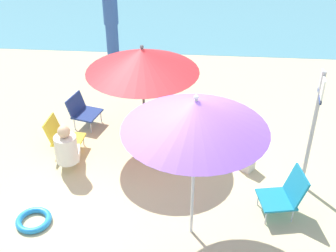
{
  "coord_description": "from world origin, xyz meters",
  "views": [
    {
      "loc": [
        0.73,
        -5.0,
        4.45
      ],
      "look_at": [
        0.25,
        0.82,
        0.7
      ],
      "focal_mm": 47.77,
      "sensor_mm": 36.0,
      "label": 1
    }
  ],
  "objects_px": {
    "swim_ring": "(34,220)",
    "beach_bag": "(247,160)",
    "umbrella_red": "(142,60)",
    "warning_sign": "(315,117)",
    "beach_chair_c": "(82,110)",
    "person_b": "(67,149)",
    "beach_chair_f": "(62,135)",
    "umbrella_purple": "(196,115)",
    "beach_chair_b": "(285,193)",
    "beach_chair_e": "(224,130)",
    "person_a": "(111,23)"
  },
  "relations": [
    {
      "from": "swim_ring",
      "to": "beach_bag",
      "type": "distance_m",
      "value": 3.32
    },
    {
      "from": "umbrella_red",
      "to": "warning_sign",
      "type": "bearing_deg",
      "value": -19.07
    },
    {
      "from": "beach_chair_c",
      "to": "person_b",
      "type": "relative_size",
      "value": 0.71
    },
    {
      "from": "beach_chair_f",
      "to": "beach_bag",
      "type": "height_order",
      "value": "beach_chair_f"
    },
    {
      "from": "umbrella_red",
      "to": "beach_bag",
      "type": "height_order",
      "value": "umbrella_red"
    },
    {
      "from": "umbrella_purple",
      "to": "warning_sign",
      "type": "bearing_deg",
      "value": 33.69
    },
    {
      "from": "umbrella_purple",
      "to": "umbrella_red",
      "type": "bearing_deg",
      "value": 113.9
    },
    {
      "from": "person_b",
      "to": "beach_chair_b",
      "type": "bearing_deg",
      "value": -113.93
    },
    {
      "from": "beach_chair_b",
      "to": "beach_chair_c",
      "type": "height_order",
      "value": "beach_chair_b"
    },
    {
      "from": "umbrella_red",
      "to": "swim_ring",
      "type": "distance_m",
      "value": 2.82
    },
    {
      "from": "beach_chair_b",
      "to": "beach_chair_e",
      "type": "bearing_deg",
      "value": -74.2
    },
    {
      "from": "beach_chair_b",
      "to": "warning_sign",
      "type": "relative_size",
      "value": 0.36
    },
    {
      "from": "umbrella_red",
      "to": "swim_ring",
      "type": "height_order",
      "value": "umbrella_red"
    },
    {
      "from": "umbrella_red",
      "to": "person_b",
      "type": "relative_size",
      "value": 2.15
    },
    {
      "from": "beach_chair_b",
      "to": "person_b",
      "type": "relative_size",
      "value": 0.81
    },
    {
      "from": "beach_chair_f",
      "to": "warning_sign",
      "type": "relative_size",
      "value": 0.31
    },
    {
      "from": "beach_bag",
      "to": "umbrella_purple",
      "type": "bearing_deg",
      "value": -120.1
    },
    {
      "from": "warning_sign",
      "to": "beach_chair_c",
      "type": "bearing_deg",
      "value": 166.48
    },
    {
      "from": "beach_chair_c",
      "to": "person_b",
      "type": "xyz_separation_m",
      "value": [
        0.1,
        -1.34,
        0.1
      ]
    },
    {
      "from": "beach_chair_c",
      "to": "beach_chair_e",
      "type": "bearing_deg",
      "value": 5.42
    },
    {
      "from": "beach_chair_f",
      "to": "person_b",
      "type": "distance_m",
      "value": 0.59
    },
    {
      "from": "person_b",
      "to": "beach_chair_c",
      "type": "bearing_deg",
      "value": -7.39
    },
    {
      "from": "umbrella_purple",
      "to": "person_b",
      "type": "relative_size",
      "value": 2.45
    },
    {
      "from": "person_b",
      "to": "beach_chair_e",
      "type": "bearing_deg",
      "value": -81.63
    },
    {
      "from": "swim_ring",
      "to": "beach_chair_b",
      "type": "bearing_deg",
      "value": 7.94
    },
    {
      "from": "umbrella_red",
      "to": "person_a",
      "type": "xyz_separation_m",
      "value": [
        -1.2,
        3.51,
        -0.69
      ]
    },
    {
      "from": "beach_chair_f",
      "to": "beach_chair_b",
      "type": "bearing_deg",
      "value": -15.47
    },
    {
      "from": "beach_chair_b",
      "to": "person_a",
      "type": "relative_size",
      "value": 0.39
    },
    {
      "from": "beach_chair_b",
      "to": "beach_chair_e",
      "type": "height_order",
      "value": "beach_chair_b"
    },
    {
      "from": "umbrella_purple",
      "to": "person_a",
      "type": "xyz_separation_m",
      "value": [
        -2.07,
        5.48,
        -0.94
      ]
    },
    {
      "from": "person_a",
      "to": "umbrella_red",
      "type": "bearing_deg",
      "value": -8.51
    },
    {
      "from": "beach_chair_b",
      "to": "beach_chair_f",
      "type": "relative_size",
      "value": 1.16
    },
    {
      "from": "beach_chair_f",
      "to": "swim_ring",
      "type": "height_order",
      "value": "beach_chair_f"
    },
    {
      "from": "umbrella_purple",
      "to": "beach_chair_e",
      "type": "distance_m",
      "value": 2.62
    },
    {
      "from": "beach_chair_b",
      "to": "beach_bag",
      "type": "bearing_deg",
      "value": -76.12
    },
    {
      "from": "umbrella_red",
      "to": "person_b",
      "type": "distance_m",
      "value": 1.8
    },
    {
      "from": "swim_ring",
      "to": "beach_chair_c",
      "type": "bearing_deg",
      "value": 88.17
    },
    {
      "from": "umbrella_red",
      "to": "beach_bag",
      "type": "relative_size",
      "value": 5.2
    },
    {
      "from": "warning_sign",
      "to": "beach_bag",
      "type": "xyz_separation_m",
      "value": [
        -0.81,
        0.33,
        -1.04
      ]
    },
    {
      "from": "beach_chair_c",
      "to": "warning_sign",
      "type": "relative_size",
      "value": 0.32
    },
    {
      "from": "beach_chair_e",
      "to": "swim_ring",
      "type": "relative_size",
      "value": 1.4
    },
    {
      "from": "swim_ring",
      "to": "beach_bag",
      "type": "xyz_separation_m",
      "value": [
        2.99,
        1.44,
        0.13
      ]
    },
    {
      "from": "beach_chair_e",
      "to": "person_b",
      "type": "relative_size",
      "value": 0.81
    },
    {
      "from": "umbrella_purple",
      "to": "beach_bag",
      "type": "distance_m",
      "value": 2.34
    },
    {
      "from": "person_b",
      "to": "swim_ring",
      "type": "relative_size",
      "value": 1.73
    },
    {
      "from": "umbrella_purple",
      "to": "swim_ring",
      "type": "bearing_deg",
      "value": -179.66
    },
    {
      "from": "umbrella_red",
      "to": "beach_chair_f",
      "type": "height_order",
      "value": "umbrella_red"
    },
    {
      "from": "umbrella_red",
      "to": "beach_chair_c",
      "type": "xyz_separation_m",
      "value": [
        -1.21,
        0.56,
        -1.28
      ]
    },
    {
      "from": "swim_ring",
      "to": "warning_sign",
      "type": "bearing_deg",
      "value": 16.22
    },
    {
      "from": "warning_sign",
      "to": "swim_ring",
      "type": "xyz_separation_m",
      "value": [
        -3.8,
        -1.11,
        -1.18
      ]
    }
  ]
}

